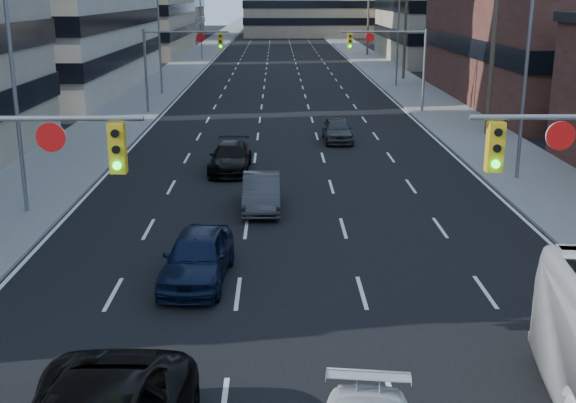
# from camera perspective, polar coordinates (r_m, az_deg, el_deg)

# --- Properties ---
(road_surface) EXTENTS (18.00, 300.00, 0.02)m
(road_surface) POSITION_cam_1_polar(r_m,az_deg,el_deg) (137.59, -0.67, 12.58)
(road_surface) COLOR black
(road_surface) RESTS_ON ground
(sidewalk_left) EXTENTS (5.00, 300.00, 0.15)m
(sidewalk_left) POSITION_cam_1_polar(r_m,az_deg,el_deg) (138.02, -5.57, 12.54)
(sidewalk_left) COLOR slate
(sidewalk_left) RESTS_ON ground
(sidewalk_right) EXTENTS (5.00, 300.00, 0.15)m
(sidewalk_right) POSITION_cam_1_polar(r_m,az_deg,el_deg) (138.13, 4.22, 12.58)
(sidewalk_right) COLOR slate
(sidewalk_right) RESTS_ON ground
(office_right_far) EXTENTS (22.00, 28.00, 14.00)m
(office_right_far) POSITION_cam_1_polar(r_m,az_deg,el_deg) (98.74, 14.63, 14.78)
(office_right_far) COLOR gray
(office_right_far) RESTS_ON ground
(bg_block_right) EXTENTS (22.00, 22.00, 12.00)m
(bg_block_right) POSITION_cam_1_polar(r_m,az_deg,el_deg) (141.19, 12.87, 14.72)
(bg_block_right) COLOR gray
(bg_block_right) RESTS_ON ground
(signal_far_left) EXTENTS (6.09, 0.33, 6.00)m
(signal_far_left) POSITION_cam_1_polar(r_m,az_deg,el_deg) (52.96, -8.72, 11.49)
(signal_far_left) COLOR slate
(signal_far_left) RESTS_ON ground
(signal_far_right) EXTENTS (6.09, 0.33, 6.00)m
(signal_far_right) POSITION_cam_1_polar(r_m,az_deg,el_deg) (53.15, 8.27, 11.53)
(signal_far_right) COLOR slate
(signal_far_right) RESTS_ON ground
(utility_pole_block) EXTENTS (2.20, 0.28, 11.00)m
(utility_pole_block) POSITION_cam_1_polar(r_m,az_deg,el_deg) (45.28, 15.94, 12.20)
(utility_pole_block) COLOR #4C3D2D
(utility_pole_block) RESTS_ON ground
(utility_pole_midblock) EXTENTS (2.20, 0.28, 11.00)m
(utility_pole_midblock) POSITION_cam_1_polar(r_m,az_deg,el_deg) (74.50, 9.28, 13.88)
(utility_pole_midblock) COLOR #4C3D2D
(utility_pole_midblock) RESTS_ON ground
(utility_pole_distant) EXTENTS (2.20, 0.28, 11.00)m
(utility_pole_distant) POSITION_cam_1_polar(r_m,az_deg,el_deg) (104.17, 6.37, 14.55)
(utility_pole_distant) COLOR #4C3D2D
(utility_pole_distant) RESTS_ON ground
(streetlight_left_near) EXTENTS (2.03, 0.22, 9.00)m
(streetlight_left_near) POSITION_cam_1_polar(r_m,az_deg,el_deg) (29.19, -20.53, 8.57)
(streetlight_left_near) COLOR slate
(streetlight_left_near) RESTS_ON ground
(streetlight_left_mid) EXTENTS (2.03, 0.22, 9.00)m
(streetlight_left_mid) POSITION_cam_1_polar(r_m,az_deg,el_deg) (63.17, -9.99, 12.83)
(streetlight_left_mid) COLOR slate
(streetlight_left_mid) RESTS_ON ground
(streetlight_left_far) EXTENTS (2.03, 0.22, 9.00)m
(streetlight_left_far) POSITION_cam_1_polar(r_m,az_deg,el_deg) (97.88, -6.81, 14.02)
(streetlight_left_far) COLOR slate
(streetlight_left_far) RESTS_ON ground
(streetlight_right_near) EXTENTS (2.03, 0.22, 9.00)m
(streetlight_right_near) POSITION_cam_1_polar(r_m,az_deg,el_deg) (34.32, 18.04, 9.77)
(streetlight_right_near) COLOR slate
(streetlight_right_near) RESTS_ON ground
(streetlight_right_far) EXTENTS (2.03, 0.22, 9.00)m
(streetlight_right_far) POSITION_cam_1_polar(r_m,az_deg,el_deg) (68.31, 8.56, 13.12)
(streetlight_right_far) COLOR slate
(streetlight_right_far) RESTS_ON ground
(sedan_blue) EXTENTS (2.18, 4.70, 1.56)m
(sedan_blue) POSITION_cam_1_polar(r_m,az_deg,el_deg) (21.85, -7.17, -4.35)
(sedan_blue) COLOR black
(sedan_blue) RESTS_ON ground
(sedan_grey_center) EXTENTS (1.53, 4.26, 1.40)m
(sedan_grey_center) POSITION_cam_1_polar(r_m,az_deg,el_deg) (28.98, -2.11, 0.74)
(sedan_grey_center) COLOR #313134
(sedan_grey_center) RESTS_ON ground
(sedan_black_far) EXTENTS (2.04, 4.75, 1.36)m
(sedan_black_far) POSITION_cam_1_polar(r_m,az_deg,el_deg) (35.34, -4.57, 3.48)
(sedan_black_far) COLOR black
(sedan_black_far) RESTS_ON ground
(sedan_grey_right) EXTENTS (1.67, 4.11, 1.40)m
(sedan_grey_right) POSITION_cam_1_polar(r_m,az_deg,el_deg) (42.64, 3.93, 5.68)
(sedan_grey_right) COLOR #363639
(sedan_grey_right) RESTS_ON ground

